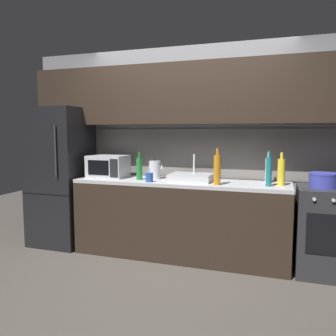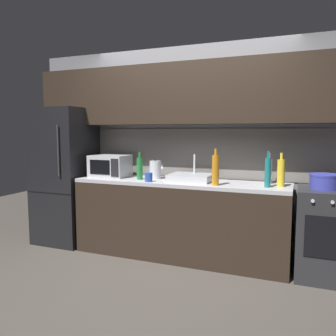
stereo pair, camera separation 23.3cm
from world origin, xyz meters
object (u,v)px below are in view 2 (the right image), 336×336
at_px(wine_bottle_amber, 215,170).
at_px(wine_bottle_green, 140,168).
at_px(wine_bottle_teal, 268,172).
at_px(wine_bottle_yellow, 281,173).
at_px(microwave, 110,166).
at_px(mug_blue, 149,177).
at_px(kettle, 155,170).
at_px(oven_range, 328,234).
at_px(wine_bottle_white, 269,171).
at_px(refrigerator, 65,176).
at_px(cooking_pot, 324,181).

xyz_separation_m(wine_bottle_amber, wine_bottle_green, (-0.94, 0.10, -0.03)).
height_order(wine_bottle_teal, wine_bottle_yellow, wine_bottle_teal).
bearing_deg(microwave, mug_blue, -19.25).
relative_size(microwave, wine_bottle_teal, 1.24).
bearing_deg(microwave, kettle, 3.49).
bearing_deg(oven_range, wine_bottle_yellow, -178.14).
bearing_deg(wine_bottle_amber, wine_bottle_white, 32.44).
bearing_deg(oven_range, mug_blue, -173.83).
distance_m(refrigerator, wine_bottle_yellow, 2.73).
relative_size(wine_bottle_teal, wine_bottle_white, 1.09).
bearing_deg(wine_bottle_white, wine_bottle_amber, -147.56).
distance_m(wine_bottle_green, cooking_pot, 2.00).
xyz_separation_m(kettle, cooking_pot, (1.85, -0.06, -0.03)).
relative_size(wine_bottle_yellow, mug_blue, 3.41).
bearing_deg(kettle, wine_bottle_yellow, -2.85).
bearing_deg(wine_bottle_amber, wine_bottle_green, 173.68).
xyz_separation_m(oven_range, wine_bottle_teal, (-0.59, -0.10, 0.61)).
height_order(microwave, wine_bottle_yellow, wine_bottle_yellow).
xyz_separation_m(wine_bottle_green, cooking_pot, (1.99, 0.07, -0.06)).
bearing_deg(wine_bottle_amber, oven_range, 9.02).
bearing_deg(kettle, mug_blue, -83.10).
xyz_separation_m(wine_bottle_green, wine_bottle_white, (1.45, 0.22, 0.01)).
distance_m(wine_bottle_amber, wine_bottle_green, 0.94).
xyz_separation_m(wine_bottle_yellow, mug_blue, (-1.41, -0.19, -0.09)).
xyz_separation_m(microwave, wine_bottle_teal, (1.92, -0.12, 0.02)).
distance_m(wine_bottle_green, wine_bottle_teal, 1.46).
relative_size(refrigerator, mug_blue, 17.22).
bearing_deg(microwave, wine_bottle_white, 3.85).
relative_size(wine_bottle_green, mug_blue, 3.18).
bearing_deg(wine_bottle_yellow, refrigerator, 179.66).
height_order(kettle, wine_bottle_green, wine_bottle_green).
xyz_separation_m(microwave, wine_bottle_white, (1.91, 0.13, 0.01)).
xyz_separation_m(kettle, wine_bottle_teal, (1.32, -0.16, 0.05)).
bearing_deg(mug_blue, wine_bottle_amber, 1.94).
relative_size(microwave, mug_blue, 4.48).
bearing_deg(microwave, wine_bottle_green, -11.38).
bearing_deg(wine_bottle_yellow, oven_range, 1.86).
xyz_separation_m(oven_range, mug_blue, (-1.87, -0.20, 0.50)).
height_order(microwave, wine_bottle_white, wine_bottle_white).
relative_size(microwave, wine_bottle_white, 1.36).
height_order(refrigerator, wine_bottle_white, refrigerator).
xyz_separation_m(kettle, mug_blue, (0.03, -0.26, -0.06)).
relative_size(oven_range, kettle, 3.74).
distance_m(kettle, wine_bottle_white, 1.31).
height_order(oven_range, wine_bottle_green, wine_bottle_green).
bearing_deg(wine_bottle_green, mug_blue, -36.31).
relative_size(wine_bottle_teal, wine_bottle_yellow, 1.06).
relative_size(microwave, kettle, 1.91).
bearing_deg(oven_range, kettle, 178.30).
relative_size(wine_bottle_green, wine_bottle_teal, 0.88).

